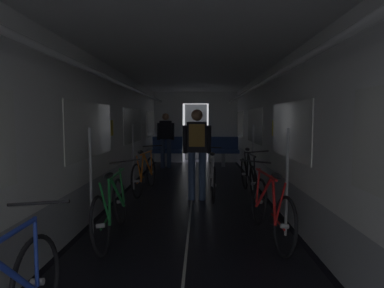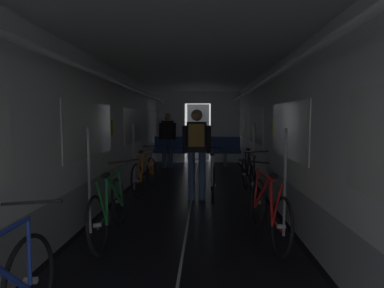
% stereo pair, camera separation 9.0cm
% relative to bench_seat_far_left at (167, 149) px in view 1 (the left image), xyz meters
% --- Properties ---
extents(train_car_shell, '(3.14, 12.34, 2.57)m').
position_rel_bench_seat_far_left_xyz_m(train_car_shell, '(0.90, -4.47, 1.13)').
color(train_car_shell, black).
rests_on(train_car_shell, ground).
extents(bench_seat_far_left, '(0.98, 0.51, 0.95)m').
position_rel_bench_seat_far_left_xyz_m(bench_seat_far_left, '(0.00, 0.00, 0.00)').
color(bench_seat_far_left, gray).
rests_on(bench_seat_far_left, ground).
extents(bench_seat_far_right, '(0.98, 0.51, 0.95)m').
position_rel_bench_seat_far_left_xyz_m(bench_seat_far_right, '(1.80, 0.00, 0.00)').
color(bench_seat_far_right, gray).
rests_on(bench_seat_far_right, ground).
extents(bicycle_green, '(0.44, 1.69, 0.96)m').
position_rel_bench_seat_far_left_xyz_m(bicycle_green, '(-0.06, -6.12, -0.19)').
color(bicycle_green, black).
rests_on(bicycle_green, ground).
extents(bicycle_orange, '(0.45, 1.69, 0.95)m').
position_rel_bench_seat_far_left_xyz_m(bicycle_orange, '(-0.08, -3.63, -0.18)').
color(bicycle_orange, black).
rests_on(bicycle_orange, ground).
extents(bicycle_red, '(0.46, 1.69, 0.95)m').
position_rel_bench_seat_far_left_xyz_m(bicycle_red, '(1.94, -6.09, -0.19)').
color(bicycle_red, black).
rests_on(bicycle_red, ground).
extents(bicycle_black, '(0.44, 1.69, 0.95)m').
position_rel_bench_seat_far_left_xyz_m(bicycle_black, '(2.03, -3.79, -0.18)').
color(bicycle_black, black).
rests_on(bicycle_black, ground).
extents(person_cyclist_aisle, '(0.53, 0.37, 1.69)m').
position_rel_bench_seat_far_left_xyz_m(person_cyclist_aisle, '(1.00, -4.23, 0.45)').
color(person_cyclist_aisle, '#384C75').
rests_on(person_cyclist_aisle, ground).
extents(bicycle_white_in_aisle, '(0.44, 1.69, 0.94)m').
position_rel_bench_seat_far_left_xyz_m(bicycle_white_in_aisle, '(1.30, -3.96, -0.18)').
color(bicycle_white_in_aisle, black).
rests_on(bicycle_white_in_aisle, ground).
extents(person_standing_near_bench, '(0.53, 0.23, 1.69)m').
position_rel_bench_seat_far_left_xyz_m(person_standing_near_bench, '(0.00, -0.38, 0.41)').
color(person_standing_near_bench, '#384C75').
rests_on(person_standing_near_bench, ground).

